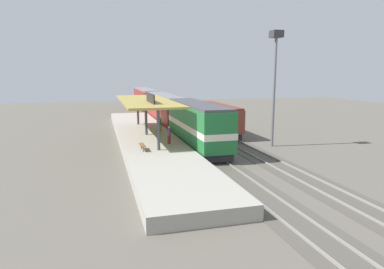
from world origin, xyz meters
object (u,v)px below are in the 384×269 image
object	(u,v)px
passenger_carriage_rear	(146,99)
freight_car	(215,118)
platform_bench	(142,145)
passenger_carriage_front	(164,108)
person_walking	(169,134)
person_waiting	(160,124)
locomotive	(197,125)
light_mast	(275,64)

from	to	relation	value
passenger_carriage_rear	freight_car	world-z (taller)	passenger_carriage_rear
platform_bench	passenger_carriage_front	distance (m)	22.51
passenger_carriage_rear	platform_bench	bearing A→B (deg)	-98.04
person_walking	platform_bench	bearing A→B (deg)	-143.61
platform_bench	freight_car	bearing A→B (deg)	46.66
passenger_carriage_rear	passenger_carriage_front	bearing A→B (deg)	-90.00
passenger_carriage_front	passenger_carriage_rear	world-z (taller)	same
person_waiting	person_walking	bearing A→B (deg)	-92.93
locomotive	freight_car	size ratio (longest dim) A/B	1.20
platform_bench	passenger_carriage_rear	bearing A→B (deg)	81.96
locomotive	person_waiting	size ratio (longest dim) A/B	8.44
passenger_carriage_front	passenger_carriage_rear	bearing A→B (deg)	90.00
platform_bench	passenger_carriage_rear	distance (m)	42.91
passenger_carriage_front	freight_car	xyz separation A→B (m)	(4.60, -10.44, -0.34)
light_mast	passenger_carriage_rear	bearing A→B (deg)	101.01
platform_bench	freight_car	world-z (taller)	freight_car
platform_bench	light_mast	xyz separation A→B (m)	(13.80, 2.38, 7.05)
platform_bench	passenger_carriage_front	xyz separation A→B (m)	(6.00, 21.67, 0.97)
freight_car	person_walking	size ratio (longest dim) A/B	7.02
passenger_carriage_rear	locomotive	bearing A→B (deg)	-90.00
locomotive	passenger_carriage_front	bearing A→B (deg)	90.00
freight_car	light_mast	distance (m)	11.40
passenger_carriage_rear	person_waiting	world-z (taller)	passenger_carriage_rear
locomotive	freight_car	world-z (taller)	locomotive
freight_car	person_walking	world-z (taller)	freight_car
passenger_carriage_front	person_walking	size ratio (longest dim) A/B	11.70
light_mast	person_waiting	xyz separation A→B (m)	(-10.66, 6.60, -6.54)
platform_bench	light_mast	distance (m)	15.68
freight_car	light_mast	xyz separation A→B (m)	(3.20, -8.85, 6.43)
locomotive	freight_car	xyz separation A→B (m)	(4.60, 7.56, -0.44)
light_mast	passenger_carriage_front	bearing A→B (deg)	112.01
locomotive	person_waiting	bearing A→B (deg)	118.34
platform_bench	light_mast	size ratio (longest dim) A/B	0.15
person_walking	passenger_carriage_front	bearing A→B (deg)	80.70
platform_bench	person_walking	size ratio (longest dim) A/B	0.99
passenger_carriage_front	person_walking	world-z (taller)	passenger_carriage_front
platform_bench	passenger_carriage_rear	size ratio (longest dim) A/B	0.09
passenger_carriage_front	person_waiting	distance (m)	13.02
passenger_carriage_rear	person_waiting	xyz separation A→B (m)	(-2.86, -33.50, -0.46)
person_waiting	passenger_carriage_front	bearing A→B (deg)	77.31
passenger_carriage_rear	light_mast	distance (m)	41.30
locomotive	light_mast	xyz separation A→B (m)	(7.80, -1.30, 5.99)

